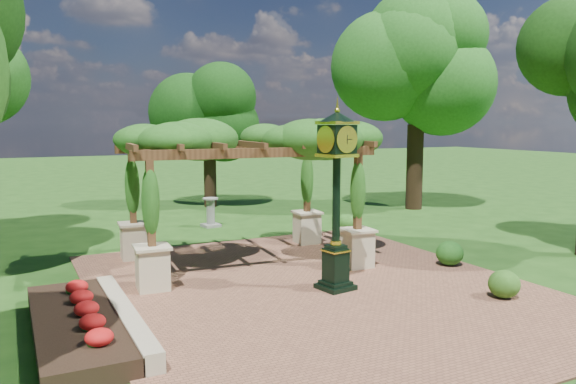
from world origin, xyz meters
name	(u,v)px	position (x,y,z in m)	size (l,w,h in m)	color
ground	(338,301)	(0.00, 0.00, 0.00)	(120.00, 120.00, 0.00)	#1E4714
brick_plaza	(316,288)	(0.00, 1.00, 0.02)	(10.00, 12.00, 0.04)	brown
border_wall	(125,317)	(-4.60, 0.50, 0.20)	(0.35, 5.00, 0.40)	#C6B793
flower_bed	(76,325)	(-5.50, 0.50, 0.18)	(1.50, 5.00, 0.36)	red
pedestal_clock	(337,184)	(0.37, 0.70, 2.58)	(0.97, 0.97, 4.30)	black
pergola	(241,147)	(-0.65, 4.10, 3.33)	(6.72, 4.50, 4.06)	beige
sundial	(211,214)	(0.40, 9.93, 0.49)	(0.69, 0.69, 1.13)	gray
shrub_front	(504,284)	(3.43, -1.60, 0.36)	(0.71, 0.71, 0.64)	#2B5B1A
shrub_mid	(450,253)	(4.39, 1.20, 0.38)	(0.75, 0.75, 0.68)	#1E5518
shrub_back	(345,223)	(4.35, 6.51, 0.37)	(0.74, 0.74, 0.67)	#285C1A
tree_north	(209,107)	(2.12, 14.97, 4.73)	(3.43, 3.43, 6.90)	black
tree_east_far	(418,57)	(10.35, 10.03, 6.91)	(4.88, 4.88, 10.07)	black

